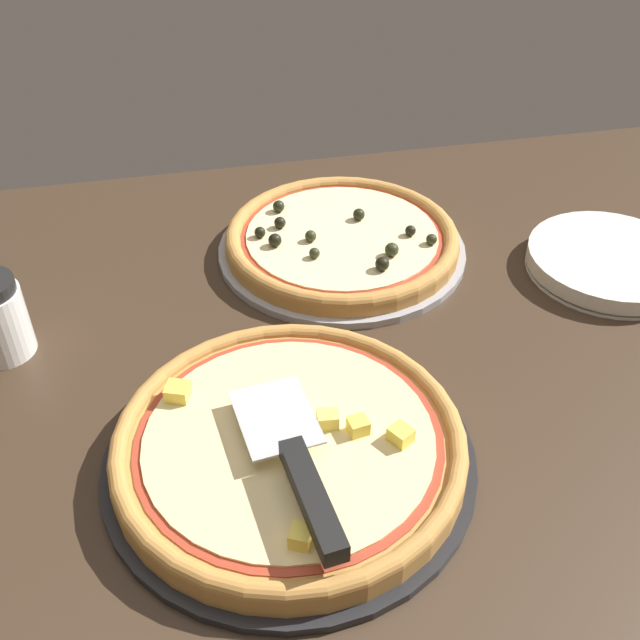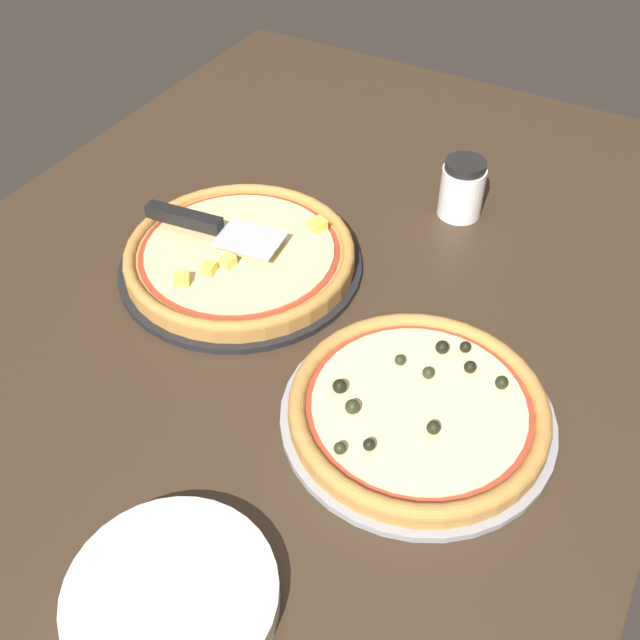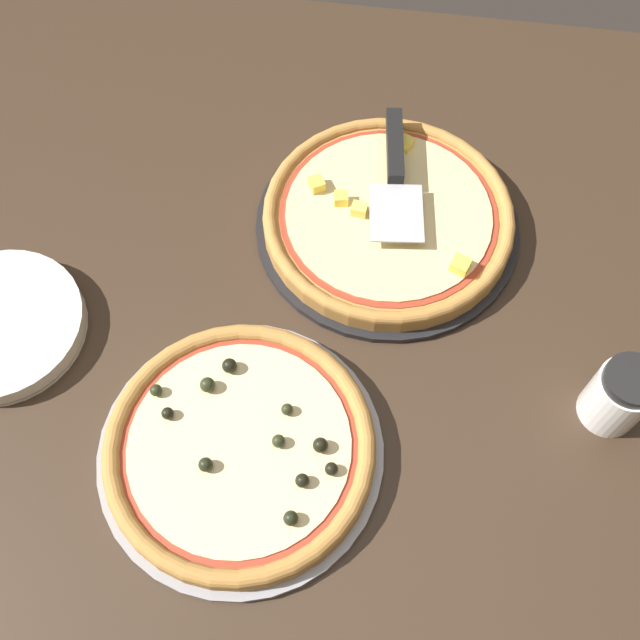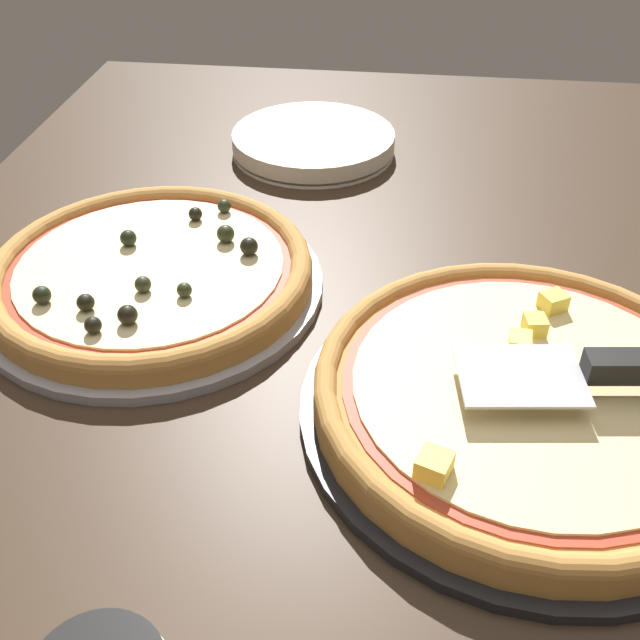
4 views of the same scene
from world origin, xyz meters
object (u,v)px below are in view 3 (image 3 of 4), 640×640
(pizza_front, at_px, (388,216))
(serving_spatula, at_px, (395,161))
(parmesan_shaker, at_px, (619,395))
(plate_stack, at_px, (0,326))
(pizza_back, at_px, (240,446))

(pizza_front, distance_m, serving_spatula, 0.08)
(pizza_front, xyz_separation_m, parmesan_shaker, (-0.29, 0.23, 0.02))
(plate_stack, height_order, parmesan_shaker, parmesan_shaker)
(plate_stack, bearing_deg, pizza_back, 160.79)
(pizza_front, height_order, serving_spatula, serving_spatula)
(pizza_front, relative_size, parmesan_shaker, 3.49)
(pizza_front, height_order, parmesan_shaker, parmesan_shaker)
(pizza_front, distance_m, parmesan_shaker, 0.38)
(pizza_front, xyz_separation_m, pizza_back, (0.14, 0.35, -0.00))
(pizza_front, distance_m, pizza_back, 0.38)
(pizza_front, distance_m, plate_stack, 0.53)
(serving_spatula, bearing_deg, plate_stack, 32.78)
(pizza_back, height_order, plate_stack, pizza_back)
(parmesan_shaker, bearing_deg, pizza_back, 15.23)
(pizza_back, distance_m, serving_spatula, 0.44)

